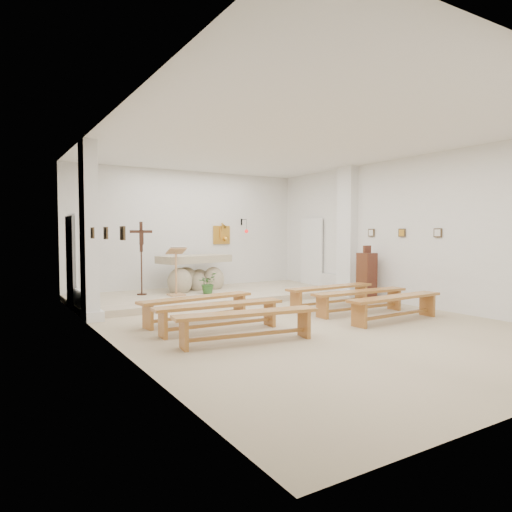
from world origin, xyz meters
TOP-DOWN VIEW (x-y plane):
  - ground at (0.00, 0.00)m, footprint 7.00×10.00m
  - wall_left at (-3.49, 0.00)m, footprint 0.02×10.00m
  - wall_right at (3.49, 0.00)m, footprint 0.02×10.00m
  - wall_back at (0.00, 4.99)m, footprint 7.00×0.02m
  - ceiling at (0.00, 0.00)m, footprint 7.00×10.00m
  - sanctuary_platform at (0.00, 3.50)m, footprint 6.98×3.00m
  - pilaster_left at (-3.37, 2.00)m, footprint 0.26×0.55m
  - pilaster_right at (3.37, 2.00)m, footprint 0.26×0.55m
  - gold_wall_relief at (1.05, 4.96)m, footprint 0.55×0.04m
  - sanctuary_lamp at (1.75, 4.71)m, footprint 0.11×0.36m
  - station_frame_left_front at (-3.47, -0.80)m, footprint 0.03×0.20m
  - station_frame_left_mid at (-3.47, 0.20)m, footprint 0.03×0.20m
  - station_frame_left_rear at (-3.47, 1.20)m, footprint 0.03×0.20m
  - station_frame_right_front at (3.47, -0.80)m, footprint 0.03×0.20m
  - station_frame_right_mid at (3.47, 0.20)m, footprint 0.03×0.20m
  - station_frame_right_rear at (3.47, 1.20)m, footprint 0.03×0.20m
  - radiator_left at (-3.43, 2.70)m, footprint 0.10×0.85m
  - radiator_right at (3.43, 2.70)m, footprint 0.10×0.85m
  - altar at (-0.22, 4.15)m, footprint 2.15×1.21m
  - lectern at (-1.03, 3.37)m, footprint 0.45×0.38m
  - crucifix_stand at (-1.72, 3.97)m, footprint 0.56×0.24m
  - potted_plant at (-0.19, 3.33)m, footprint 0.64×0.63m
  - donation_pedestal at (3.10, 0.97)m, footprint 0.39×0.39m
  - bench_left_front at (-1.67, 0.69)m, footprint 2.37×0.66m
  - bench_right_front at (1.67, 0.69)m, footprint 2.36×0.48m
  - bench_left_second at (-1.67, -0.27)m, footprint 2.36×0.48m
  - bench_right_second at (1.67, -0.27)m, footprint 2.35×0.43m
  - bench_left_third at (-1.67, -1.23)m, footprint 2.38×0.70m
  - bench_right_third at (1.67, -1.23)m, footprint 2.36×0.50m

SIDE VIEW (x-z plane):
  - ground at x=0.00m, z-range 0.00..0.00m
  - sanctuary_platform at x=0.00m, z-range 0.00..0.15m
  - radiator_left at x=-3.43m, z-range 0.01..0.53m
  - radiator_right at x=3.43m, z-range 0.01..0.53m
  - bench_left_front at x=-1.67m, z-range 0.12..0.62m
  - bench_right_front at x=1.67m, z-range 0.12..0.62m
  - bench_left_second at x=-1.67m, z-range 0.12..0.62m
  - bench_right_second at x=1.67m, z-range 0.12..0.62m
  - bench_left_third at x=-1.67m, z-range 0.12..0.62m
  - bench_right_third at x=1.67m, z-range 0.12..0.62m
  - potted_plant at x=-0.19m, z-range 0.15..0.69m
  - altar at x=-0.22m, z-range 0.03..1.07m
  - donation_pedestal at x=3.10m, z-range -0.08..1.32m
  - lectern at x=-1.03m, z-range 0.14..1.38m
  - crucifix_stand at x=-1.72m, z-range 0.29..2.14m
  - gold_wall_relief at x=1.05m, z-range 1.38..1.92m
  - station_frame_left_front at x=-3.47m, z-range 1.62..1.82m
  - station_frame_left_mid at x=-3.47m, z-range 1.62..1.82m
  - station_frame_left_rear at x=-3.47m, z-range 1.62..1.82m
  - station_frame_right_front at x=3.47m, z-range 1.62..1.82m
  - station_frame_right_mid at x=3.47m, z-range 1.62..1.82m
  - station_frame_right_rear at x=3.47m, z-range 1.62..1.82m
  - wall_left at x=-3.49m, z-range 0.00..3.50m
  - wall_right at x=3.49m, z-range 0.00..3.50m
  - wall_back at x=0.00m, z-range 0.00..3.50m
  - pilaster_left at x=-3.37m, z-range 0.00..3.50m
  - pilaster_right at x=3.37m, z-range 0.00..3.50m
  - sanctuary_lamp at x=1.75m, z-range 1.59..2.03m
  - ceiling at x=0.00m, z-range 3.48..3.50m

